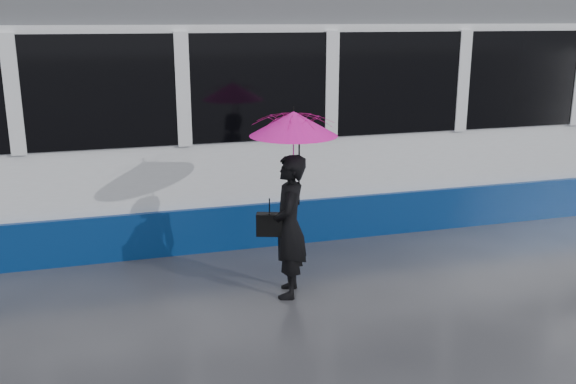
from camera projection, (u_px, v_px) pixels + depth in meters
name	position (u px, v px, depth m)	size (l,w,h in m)	color
ground	(183.00, 293.00, 7.44)	(90.00, 90.00, 0.00)	#29292E
rails	(162.00, 227.00, 9.75)	(34.00, 1.51, 0.02)	#3F3D38
tram	(66.00, 124.00, 8.98)	(26.00, 2.56, 3.35)	white
woman	(289.00, 227.00, 7.20)	(0.60, 0.39, 1.64)	black
umbrella	(293.00, 141.00, 6.95)	(1.22, 1.22, 1.11)	#EB1387
handbag	(270.00, 224.00, 7.14)	(0.32, 0.21, 0.43)	black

